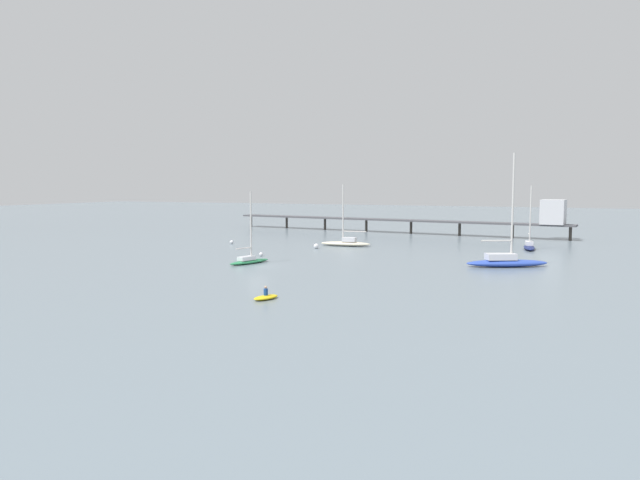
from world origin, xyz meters
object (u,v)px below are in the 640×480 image
object	(u,v)px
mooring_buoy_far	(261,254)
sailboat_blue	(506,260)
mooring_buoy_near	(232,242)
dinghy_yellow	(266,297)
pier	(459,217)
mooring_buoy_mid	(316,246)
sailboat_cream	(346,242)
sailboat_navy	(529,245)
sailboat_green	(249,259)

from	to	relation	value
mooring_buoy_far	sailboat_blue	bearing A→B (deg)	4.58
sailboat_blue	mooring_buoy_near	xyz separation A→B (m)	(-43.22, 9.90, -0.45)
dinghy_yellow	mooring_buoy_near	world-z (taller)	dinghy_yellow
pier	dinghy_yellow	xyz separation A→B (m)	(-3.72, -67.96, -3.32)
mooring_buoy_mid	mooring_buoy_near	size ratio (longest dim) A/B	1.27
sailboat_cream	mooring_buoy_mid	distance (m)	6.00
sailboat_cream	mooring_buoy_far	distance (m)	17.70
sailboat_navy	mooring_buoy_far	size ratio (longest dim) A/B	17.64
pier	sailboat_green	size ratio (longest dim) A/B	7.91
mooring_buoy_mid	mooring_buoy_near	world-z (taller)	mooring_buoy_mid
pier	sailboat_blue	bearing A→B (deg)	-72.42
dinghy_yellow	mooring_buoy_mid	bearing A→B (deg)	107.47
pier	sailboat_green	world-z (taller)	sailboat_green
sailboat_cream	mooring_buoy_near	xyz separation A→B (m)	(-17.93, -4.36, -0.28)
sailboat_cream	sailboat_blue	world-z (taller)	sailboat_blue
mooring_buoy_mid	pier	bearing A→B (deg)	63.37
dinghy_yellow	mooring_buoy_far	bearing A→B (deg)	119.70
sailboat_cream	mooring_buoy_near	size ratio (longest dim) A/B	16.07
sailboat_navy	dinghy_yellow	bearing A→B (deg)	-109.78
mooring_buoy_far	mooring_buoy_mid	distance (m)	11.78
dinghy_yellow	mooring_buoy_near	bearing A→B (deg)	125.20
sailboat_blue	sailboat_cream	bearing A→B (deg)	150.58
pier	sailboat_blue	xyz separation A→B (m)	(12.56, -39.66, -2.78)
mooring_buoy_mid	mooring_buoy_near	distance (m)	15.27
dinghy_yellow	mooring_buoy_far	distance (m)	29.72
pier	sailboat_cream	size ratio (longest dim) A/B	7.21
sailboat_cream	dinghy_yellow	size ratio (longest dim) A/B	3.48
sailboat_blue	mooring_buoy_mid	world-z (taller)	sailboat_blue
sailboat_navy	sailboat_green	bearing A→B (deg)	-135.16
sailboat_cream	sailboat_blue	xyz separation A→B (m)	(25.29, -14.26, 0.17)
sailboat_cream	mooring_buoy_mid	bearing A→B (deg)	-116.72
dinghy_yellow	mooring_buoy_near	size ratio (longest dim) A/B	4.62
sailboat_green	mooring_buoy_mid	world-z (taller)	sailboat_green
mooring_buoy_far	sailboat_cream	bearing A→B (deg)	71.15
mooring_buoy_near	mooring_buoy_far	bearing A→B (deg)	-45.39
sailboat_cream	sailboat_green	bearing A→B (deg)	-98.35
sailboat_cream	mooring_buoy_far	size ratio (longest dim) A/B	18.01
sailboat_blue	dinghy_yellow	bearing A→B (deg)	-119.91
sailboat_green	mooring_buoy_mid	distance (m)	18.44
pier	mooring_buoy_near	distance (m)	42.85
sailboat_blue	pier	bearing A→B (deg)	107.58
pier	sailboat_navy	distance (m)	23.94
sailboat_green	sailboat_blue	size ratio (longest dim) A/B	0.66
dinghy_yellow	sailboat_navy	bearing A→B (deg)	70.22
pier	mooring_buoy_mid	world-z (taller)	pier
sailboat_cream	dinghy_yellow	bearing A→B (deg)	-78.05
pier	sailboat_blue	distance (m)	41.70
sailboat_green	mooring_buoy_near	distance (m)	24.20
sailboat_green	sailboat_blue	xyz separation A→B (m)	(28.78, 9.52, 0.17)
dinghy_yellow	mooring_buoy_mid	distance (m)	39.00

